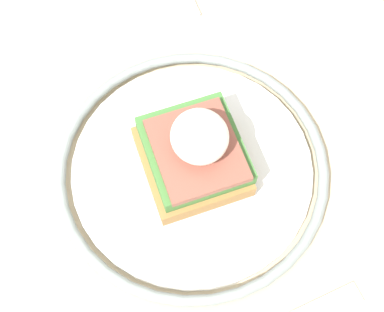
% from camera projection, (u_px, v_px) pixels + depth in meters
% --- Properties ---
extents(dining_table, '(1.02, 0.86, 0.76)m').
position_uv_depth(dining_table, '(166.00, 227.00, 0.60)').
color(dining_table, '#C6B28E').
rests_on(dining_table, ground_plane).
extents(plate, '(0.25, 0.25, 0.02)m').
position_uv_depth(plate, '(192.00, 168.00, 0.50)').
color(plate, white).
rests_on(plate, dining_table).
extents(sandwich, '(0.09, 0.09, 0.08)m').
position_uv_depth(sandwich, '(195.00, 151.00, 0.46)').
color(sandwich, '#9E703D').
rests_on(sandwich, plate).
extents(fork, '(0.02, 0.14, 0.00)m').
position_uv_depth(fork, '(144.00, 22.00, 0.57)').
color(fork, silver).
rests_on(fork, dining_table).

